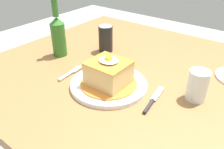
{
  "coord_description": "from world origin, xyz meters",
  "views": [
    {
      "loc": [
        0.39,
        -0.71,
        1.22
      ],
      "look_at": [
        -0.06,
        -0.13,
        0.79
      ],
      "focal_mm": 37.3,
      "sensor_mm": 36.0,
      "label": 1
    }
  ],
  "objects_px": {
    "main_plate": "(109,84)",
    "fork": "(69,74)",
    "drinking_glass": "(197,87)",
    "soda_can": "(106,39)",
    "knife": "(151,102)",
    "beer_bottle_green": "(58,34)"
  },
  "relations": [
    {
      "from": "soda_can",
      "to": "beer_bottle_green",
      "type": "height_order",
      "value": "beer_bottle_green"
    },
    {
      "from": "soda_can",
      "to": "beer_bottle_green",
      "type": "distance_m",
      "value": 0.22
    },
    {
      "from": "main_plate",
      "to": "drinking_glass",
      "type": "distance_m",
      "value": 0.3
    },
    {
      "from": "main_plate",
      "to": "beer_bottle_green",
      "type": "xyz_separation_m",
      "value": [
        -0.34,
        0.07,
        0.09
      ]
    },
    {
      "from": "main_plate",
      "to": "soda_can",
      "type": "relative_size",
      "value": 2.27
    },
    {
      "from": "knife",
      "to": "beer_bottle_green",
      "type": "xyz_separation_m",
      "value": [
        -0.52,
        0.07,
        0.09
      ]
    },
    {
      "from": "knife",
      "to": "soda_can",
      "type": "relative_size",
      "value": 1.34
    },
    {
      "from": "drinking_glass",
      "to": "soda_can",
      "type": "bearing_deg",
      "value": 166.54
    },
    {
      "from": "knife",
      "to": "drinking_glass",
      "type": "bearing_deg",
      "value": 49.12
    },
    {
      "from": "fork",
      "to": "beer_bottle_green",
      "type": "relative_size",
      "value": 0.53
    },
    {
      "from": "knife",
      "to": "drinking_glass",
      "type": "height_order",
      "value": "drinking_glass"
    },
    {
      "from": "main_plate",
      "to": "knife",
      "type": "xyz_separation_m",
      "value": [
        0.18,
        0.0,
        -0.0
      ]
    },
    {
      "from": "fork",
      "to": "drinking_glass",
      "type": "xyz_separation_m",
      "value": [
        0.45,
        0.15,
        0.04
      ]
    },
    {
      "from": "main_plate",
      "to": "fork",
      "type": "distance_m",
      "value": 0.18
    },
    {
      "from": "fork",
      "to": "knife",
      "type": "distance_m",
      "value": 0.35
    },
    {
      "from": "knife",
      "to": "soda_can",
      "type": "xyz_separation_m",
      "value": [
        -0.38,
        0.23,
        0.06
      ]
    },
    {
      "from": "soda_can",
      "to": "drinking_glass",
      "type": "distance_m",
      "value": 0.5
    },
    {
      "from": "main_plate",
      "to": "drinking_glass",
      "type": "xyz_separation_m",
      "value": [
        0.28,
        0.12,
        0.04
      ]
    },
    {
      "from": "soda_can",
      "to": "knife",
      "type": "bearing_deg",
      "value": -31.49
    },
    {
      "from": "soda_can",
      "to": "fork",
      "type": "bearing_deg",
      "value": -83.62
    },
    {
      "from": "fork",
      "to": "beer_bottle_green",
      "type": "bearing_deg",
      "value": 148.18
    },
    {
      "from": "drinking_glass",
      "to": "beer_bottle_green",
      "type": "bearing_deg",
      "value": -175.7
    }
  ]
}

